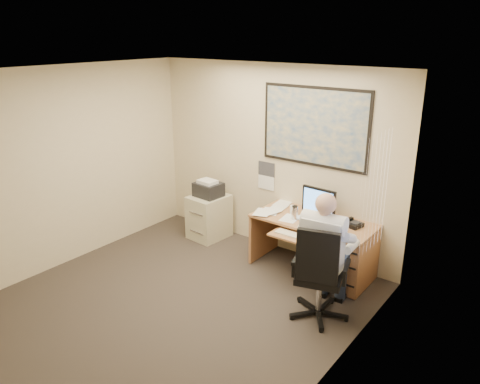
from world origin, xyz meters
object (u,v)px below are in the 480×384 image
Objects in this scene: person at (323,256)px; filing_cabinet at (209,213)px; desk at (336,247)px; office_chair at (316,291)px.

filing_cabinet is at bearing 153.69° from person.
person is (0.25, -0.88, 0.29)m from desk.
office_chair is at bearing -76.39° from desk.
person is (2.41, -0.88, 0.33)m from filing_cabinet.
person reaches higher than office_chair.
office_chair is 0.78× the size of person.
person reaches higher than desk.
filing_cabinet is 2.59m from person.
office_chair reaches higher than desk.
filing_cabinet is 0.82× the size of office_chair.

